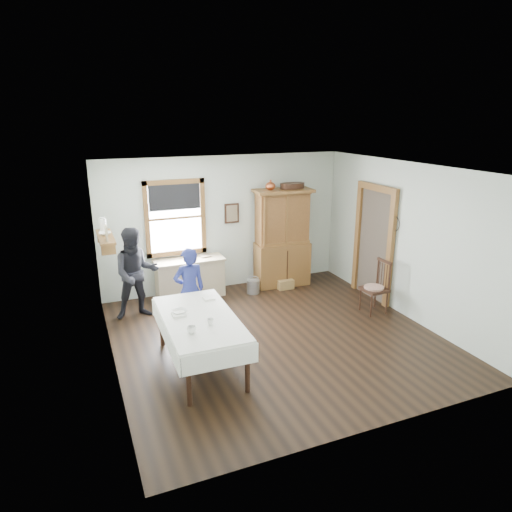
% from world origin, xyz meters
% --- Properties ---
extents(room, '(5.01, 5.01, 2.70)m').
position_xyz_m(room, '(0.00, 0.00, 1.35)').
color(room, black).
rests_on(room, ground).
extents(window, '(1.18, 0.07, 1.48)m').
position_xyz_m(window, '(-1.00, 2.47, 1.63)').
color(window, white).
rests_on(window, room).
extents(doorway, '(0.09, 1.14, 2.22)m').
position_xyz_m(doorway, '(2.46, 0.85, 1.16)').
color(doorway, '#493F34').
rests_on(doorway, room).
extents(wall_shelf, '(0.24, 1.00, 0.44)m').
position_xyz_m(wall_shelf, '(-2.37, 1.54, 1.57)').
color(wall_shelf, brown).
rests_on(wall_shelf, room).
extents(framed_picture, '(0.30, 0.04, 0.40)m').
position_xyz_m(framed_picture, '(0.15, 2.46, 1.55)').
color(framed_picture, '#341B12').
rests_on(framed_picture, room).
extents(rug_beater, '(0.01, 0.27, 0.27)m').
position_xyz_m(rug_beater, '(2.45, 0.30, 1.72)').
color(rug_beater, black).
rests_on(rug_beater, room).
extents(work_counter, '(1.35, 0.51, 0.77)m').
position_xyz_m(work_counter, '(-0.83, 2.21, 0.39)').
color(work_counter, tan).
rests_on(work_counter, room).
extents(china_hutch, '(1.22, 0.64, 2.02)m').
position_xyz_m(china_hutch, '(1.14, 2.15, 1.01)').
color(china_hutch, brown).
rests_on(china_hutch, room).
extents(dining_table, '(1.05, 1.95, 0.77)m').
position_xyz_m(dining_table, '(-1.36, -0.41, 0.39)').
color(dining_table, white).
rests_on(dining_table, room).
extents(spindle_chair, '(0.48, 0.48, 0.98)m').
position_xyz_m(spindle_chair, '(2.05, 0.21, 0.49)').
color(spindle_chair, '#341B12').
rests_on(spindle_chair, room).
extents(pail, '(0.33, 0.33, 0.28)m').
position_xyz_m(pail, '(0.39, 1.91, 0.14)').
color(pail, '#A1A5AA').
rests_on(pail, room).
extents(wicker_basket, '(0.33, 0.23, 0.19)m').
position_xyz_m(wicker_basket, '(1.09, 1.89, 0.10)').
color(wicker_basket, olive).
rests_on(wicker_basket, room).
extents(woman_blue, '(0.50, 0.34, 1.32)m').
position_xyz_m(woman_blue, '(-1.20, 0.77, 0.66)').
color(woman_blue, navy).
rests_on(woman_blue, room).
extents(figure_dark, '(0.74, 0.58, 1.51)m').
position_xyz_m(figure_dark, '(-1.92, 1.64, 0.75)').
color(figure_dark, black).
rests_on(figure_dark, room).
extents(table_cup_a, '(0.14, 0.14, 0.09)m').
position_xyz_m(table_cup_a, '(-1.58, -0.85, 0.82)').
color(table_cup_a, white).
rests_on(table_cup_a, dining_table).
extents(table_cup_b, '(0.10, 0.10, 0.09)m').
position_xyz_m(table_cup_b, '(-1.29, -0.71, 0.81)').
color(table_cup_b, white).
rests_on(table_cup_b, dining_table).
extents(table_bowl, '(0.28, 0.28, 0.06)m').
position_xyz_m(table_bowl, '(-1.59, -0.20, 0.80)').
color(table_bowl, white).
rests_on(table_bowl, dining_table).
extents(counter_book, '(0.19, 0.24, 0.02)m').
position_xyz_m(counter_book, '(-0.60, 2.29, 0.78)').
color(counter_book, '#796850').
rests_on(counter_book, work_counter).
extents(counter_bowl, '(0.23, 0.23, 0.06)m').
position_xyz_m(counter_bowl, '(-0.81, 2.23, 0.80)').
color(counter_bowl, white).
rests_on(counter_bowl, work_counter).
extents(shelf_bowl, '(0.22, 0.22, 0.05)m').
position_xyz_m(shelf_bowl, '(-2.37, 1.55, 1.60)').
color(shelf_bowl, white).
rests_on(shelf_bowl, wall_shelf).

